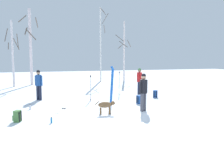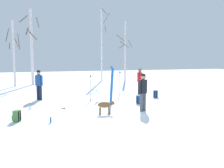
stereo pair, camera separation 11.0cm
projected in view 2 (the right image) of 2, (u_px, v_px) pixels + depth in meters
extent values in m
plane|color=white|center=(116.00, 114.00, 10.41)|extent=(60.00, 60.00, 0.00)
cylinder|color=#1E2338|center=(38.00, 93.00, 13.65)|extent=(0.16, 0.16, 0.82)
cylinder|color=#1E2338|center=(41.00, 93.00, 13.57)|extent=(0.16, 0.16, 0.82)
cylinder|color=#1E478C|center=(39.00, 80.00, 13.53)|extent=(0.34, 0.34, 0.62)
sphere|color=tan|center=(39.00, 73.00, 13.48)|extent=(0.22, 0.22, 0.22)
sphere|color=black|center=(39.00, 72.00, 13.47)|extent=(0.21, 0.21, 0.21)
cylinder|color=#1E478C|center=(36.00, 80.00, 13.62)|extent=(0.10, 0.10, 0.56)
cylinder|color=#1E478C|center=(42.00, 81.00, 13.44)|extent=(0.10, 0.10, 0.56)
cylinder|color=#1E2338|center=(140.00, 88.00, 15.82)|extent=(0.16, 0.16, 0.82)
cylinder|color=#1E2338|center=(139.00, 88.00, 15.67)|extent=(0.16, 0.16, 0.82)
cylinder|color=red|center=(140.00, 77.00, 15.67)|extent=(0.34, 0.34, 0.62)
sphere|color=#997051|center=(140.00, 71.00, 15.62)|extent=(0.22, 0.22, 0.22)
sphere|color=#4C8C4C|center=(140.00, 70.00, 15.61)|extent=(0.21, 0.21, 0.21)
cylinder|color=red|center=(141.00, 77.00, 15.84)|extent=(0.10, 0.10, 0.56)
cylinder|color=red|center=(138.00, 78.00, 15.49)|extent=(0.10, 0.10, 0.56)
cylinder|color=#4C4C56|center=(142.00, 102.00, 10.81)|extent=(0.16, 0.16, 0.82)
cylinder|color=#4C4C56|center=(144.00, 102.00, 10.93)|extent=(0.16, 0.16, 0.82)
cylinder|color=black|center=(143.00, 86.00, 10.79)|extent=(0.34, 0.34, 0.62)
sphere|color=tan|center=(143.00, 77.00, 10.74)|extent=(0.22, 0.22, 0.22)
sphere|color=black|center=(143.00, 76.00, 10.73)|extent=(0.21, 0.21, 0.21)
cylinder|color=black|center=(140.00, 87.00, 10.65)|extent=(0.10, 0.10, 0.56)
cylinder|color=black|center=(146.00, 86.00, 10.93)|extent=(0.10, 0.10, 0.56)
ellipsoid|color=brown|center=(105.00, 105.00, 10.28)|extent=(0.62, 0.30, 0.26)
sphere|color=brown|center=(112.00, 103.00, 10.32)|extent=(0.18, 0.18, 0.18)
ellipsoid|color=brown|center=(114.00, 103.00, 10.33)|extent=(0.11, 0.07, 0.06)
cylinder|color=brown|center=(96.00, 103.00, 10.22)|extent=(0.19, 0.06, 0.17)
cylinder|color=brown|center=(109.00, 110.00, 10.42)|extent=(0.07, 0.07, 0.28)
cylinder|color=brown|center=(109.00, 111.00, 10.26)|extent=(0.07, 0.07, 0.28)
cylinder|color=brown|center=(100.00, 111.00, 10.36)|extent=(0.07, 0.07, 0.28)
cylinder|color=brown|center=(100.00, 111.00, 10.21)|extent=(0.07, 0.07, 0.28)
cube|color=blue|center=(112.00, 87.00, 12.18)|extent=(0.15, 0.15, 1.90)
cube|color=blue|center=(112.00, 67.00, 12.06)|extent=(0.06, 0.06, 0.10)
cube|color=blue|center=(111.00, 87.00, 12.21)|extent=(0.15, 0.15, 1.90)
cube|color=blue|center=(111.00, 67.00, 12.09)|extent=(0.06, 0.06, 0.10)
cube|color=white|center=(63.00, 108.00, 11.41)|extent=(0.86, 1.80, 0.02)
cube|color=#333338|center=(63.00, 108.00, 11.36)|extent=(0.11, 0.14, 0.03)
cube|color=white|center=(65.00, 108.00, 11.40)|extent=(0.86, 1.80, 0.02)
cube|color=#333338|center=(65.00, 108.00, 11.35)|extent=(0.11, 0.14, 0.03)
cylinder|color=#B2B2BC|center=(91.00, 89.00, 13.42)|extent=(0.02, 0.10, 1.33)
cylinder|color=black|center=(90.00, 76.00, 13.34)|extent=(0.04, 0.04, 0.10)
cylinder|color=black|center=(91.00, 99.00, 13.49)|extent=(0.07, 0.07, 0.01)
cylinder|color=#B2B2BC|center=(91.00, 89.00, 13.31)|extent=(0.02, 0.10, 1.33)
cylinder|color=black|center=(91.00, 76.00, 13.22)|extent=(0.04, 0.04, 0.10)
cylinder|color=black|center=(91.00, 100.00, 13.38)|extent=(0.07, 0.07, 0.01)
cylinder|color=#B2B2BC|center=(119.00, 84.00, 15.35)|extent=(0.02, 0.11, 1.42)
cylinder|color=black|center=(119.00, 72.00, 15.26)|extent=(0.04, 0.04, 0.10)
cylinder|color=black|center=(119.00, 94.00, 15.42)|extent=(0.07, 0.07, 0.01)
cylinder|color=#B2B2BC|center=(120.00, 84.00, 15.19)|extent=(0.02, 0.11, 1.42)
cylinder|color=black|center=(120.00, 72.00, 15.10)|extent=(0.04, 0.04, 0.10)
cylinder|color=black|center=(120.00, 94.00, 15.26)|extent=(0.07, 0.07, 0.01)
cube|color=#4C7F3F|center=(17.00, 116.00, 9.12)|extent=(0.29, 0.32, 0.44)
cube|color=#4C7F3F|center=(14.00, 118.00, 9.14)|extent=(0.13, 0.20, 0.20)
cube|color=black|center=(21.00, 116.00, 9.17)|extent=(0.04, 0.04, 0.37)
cube|color=black|center=(19.00, 117.00, 9.03)|extent=(0.04, 0.04, 0.37)
cube|color=#1E4C99|center=(139.00, 100.00, 12.55)|extent=(0.23, 0.28, 0.44)
cube|color=#1E4C99|center=(141.00, 101.00, 12.61)|extent=(0.08, 0.20, 0.20)
cube|color=black|center=(138.00, 100.00, 12.44)|extent=(0.03, 0.04, 0.37)
cube|color=black|center=(136.00, 100.00, 12.57)|extent=(0.03, 0.04, 0.37)
cube|color=#1E4C99|center=(156.00, 94.00, 14.43)|extent=(0.33, 0.30, 0.44)
cube|color=#1E4C99|center=(156.00, 95.00, 14.57)|extent=(0.20, 0.15, 0.20)
cube|color=black|center=(157.00, 94.00, 14.31)|extent=(0.04, 0.04, 0.37)
cube|color=black|center=(154.00, 94.00, 14.34)|extent=(0.04, 0.04, 0.37)
cylinder|color=silver|center=(30.00, 107.00, 11.23)|extent=(0.06, 0.06, 0.22)
cylinder|color=black|center=(30.00, 105.00, 11.22)|extent=(0.04, 0.04, 0.02)
cylinder|color=#1E72BF|center=(51.00, 120.00, 8.95)|extent=(0.06, 0.06, 0.20)
cylinder|color=black|center=(50.00, 117.00, 8.93)|extent=(0.04, 0.04, 0.02)
cylinder|color=silver|center=(14.00, 54.00, 19.44)|extent=(0.17, 0.17, 5.35)
cylinder|color=brown|center=(9.00, 46.00, 19.27)|extent=(0.09, 0.63, 0.59)
cylinder|color=brown|center=(7.00, 35.00, 19.22)|extent=(0.21, 0.91, 1.13)
cylinder|color=brown|center=(17.00, 44.00, 19.28)|extent=(0.40, 0.71, 0.88)
cylinder|color=brown|center=(19.00, 42.00, 19.43)|extent=(0.08, 0.90, 1.24)
cylinder|color=silver|center=(32.00, 47.00, 20.61)|extent=(0.23, 0.23, 6.50)
cylinder|color=brown|center=(24.00, 19.00, 20.43)|extent=(0.64, 1.23, 0.80)
cylinder|color=brown|center=(27.00, 31.00, 20.44)|extent=(0.26, 0.72, 0.71)
cylinder|color=brown|center=(32.00, 34.00, 20.13)|extent=(0.87, 0.25, 0.94)
cylinder|color=brown|center=(38.00, 23.00, 20.46)|extent=(0.22, 1.20, 0.71)
cylinder|color=silver|center=(102.00, 45.00, 23.72)|extent=(0.14, 0.14, 7.25)
cylinder|color=brown|center=(105.00, 29.00, 23.50)|extent=(0.36, 0.77, 0.70)
cylinder|color=brown|center=(105.00, 12.00, 23.20)|extent=(0.54, 0.61, 0.38)
cylinder|color=brown|center=(104.00, 11.00, 23.09)|extent=(0.70, 0.41, 0.59)
cylinder|color=brown|center=(106.00, 19.00, 23.73)|extent=(0.40, 1.11, 0.89)
cylinder|color=silver|center=(125.00, 51.00, 23.93)|extent=(0.16, 0.16, 5.92)
cylinder|color=brown|center=(122.00, 46.00, 24.20)|extent=(0.84, 0.37, 0.61)
cylinder|color=brown|center=(130.00, 43.00, 23.63)|extent=(0.73, 0.86, 0.68)
cylinder|color=brown|center=(121.00, 38.00, 23.39)|extent=(0.56, 1.18, 0.75)
cylinder|color=brown|center=(124.00, 44.00, 23.45)|extent=(0.77, 0.47, 0.64)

